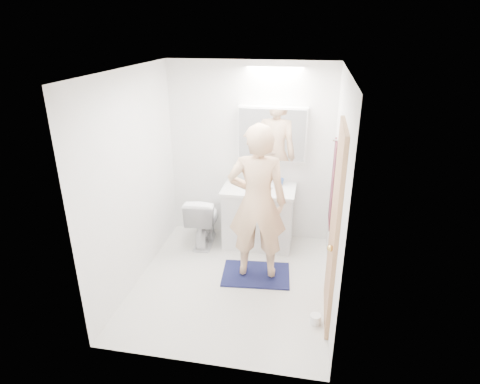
% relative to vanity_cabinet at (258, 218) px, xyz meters
% --- Properties ---
extents(floor, '(2.50, 2.50, 0.00)m').
position_rel_vanity_cabinet_xyz_m(floor, '(-0.17, -0.96, -0.39)').
color(floor, silver).
rests_on(floor, ground).
extents(ceiling, '(2.50, 2.50, 0.00)m').
position_rel_vanity_cabinet_xyz_m(ceiling, '(-0.17, -0.96, 2.01)').
color(ceiling, white).
rests_on(ceiling, floor).
extents(wall_back, '(2.50, 0.00, 2.50)m').
position_rel_vanity_cabinet_xyz_m(wall_back, '(-0.17, 0.29, 0.81)').
color(wall_back, white).
rests_on(wall_back, floor).
extents(wall_front, '(2.50, 0.00, 2.50)m').
position_rel_vanity_cabinet_xyz_m(wall_front, '(-0.17, -2.21, 0.81)').
color(wall_front, white).
rests_on(wall_front, floor).
extents(wall_left, '(0.00, 2.50, 2.50)m').
position_rel_vanity_cabinet_xyz_m(wall_left, '(-1.27, -0.96, 0.81)').
color(wall_left, white).
rests_on(wall_left, floor).
extents(wall_right, '(0.00, 2.50, 2.50)m').
position_rel_vanity_cabinet_xyz_m(wall_right, '(0.93, -0.96, 0.81)').
color(wall_right, white).
rests_on(wall_right, floor).
extents(vanity_cabinet, '(0.90, 0.55, 0.78)m').
position_rel_vanity_cabinet_xyz_m(vanity_cabinet, '(0.00, 0.00, 0.00)').
color(vanity_cabinet, silver).
rests_on(vanity_cabinet, floor).
extents(countertop, '(0.95, 0.58, 0.04)m').
position_rel_vanity_cabinet_xyz_m(countertop, '(-0.00, -0.00, 0.41)').
color(countertop, white).
rests_on(countertop, vanity_cabinet).
extents(sink_basin, '(0.36, 0.36, 0.03)m').
position_rel_vanity_cabinet_xyz_m(sink_basin, '(-0.00, 0.03, 0.45)').
color(sink_basin, white).
rests_on(sink_basin, countertop).
extents(faucet, '(0.02, 0.02, 0.16)m').
position_rel_vanity_cabinet_xyz_m(faucet, '(-0.00, 0.22, 0.51)').
color(faucet, silver).
rests_on(faucet, countertop).
extents(medicine_cabinet, '(0.88, 0.14, 0.70)m').
position_rel_vanity_cabinet_xyz_m(medicine_cabinet, '(0.13, 0.21, 1.11)').
color(medicine_cabinet, white).
rests_on(medicine_cabinet, wall_back).
extents(mirror_panel, '(0.84, 0.01, 0.66)m').
position_rel_vanity_cabinet_xyz_m(mirror_panel, '(0.13, 0.13, 1.11)').
color(mirror_panel, silver).
rests_on(mirror_panel, medicine_cabinet).
extents(toilet, '(0.44, 0.72, 0.71)m').
position_rel_vanity_cabinet_xyz_m(toilet, '(-0.74, -0.11, -0.04)').
color(toilet, white).
rests_on(toilet, floor).
extents(bath_rug, '(0.85, 0.62, 0.02)m').
position_rel_vanity_cabinet_xyz_m(bath_rug, '(0.09, -0.77, -0.38)').
color(bath_rug, '#171646').
rests_on(bath_rug, floor).
extents(person, '(0.70, 0.49, 1.82)m').
position_rel_vanity_cabinet_xyz_m(person, '(0.09, -0.77, 0.57)').
color(person, '#E1B287').
rests_on(person, bath_rug).
extents(door, '(0.04, 0.80, 2.00)m').
position_rel_vanity_cabinet_xyz_m(door, '(0.91, -1.31, 0.61)').
color(door, tan).
rests_on(door, wall_right).
extents(door_knob, '(0.06, 0.06, 0.06)m').
position_rel_vanity_cabinet_xyz_m(door_knob, '(0.87, -1.61, 0.56)').
color(door_knob, gold).
rests_on(door_knob, door).
extents(towel, '(0.02, 0.42, 1.00)m').
position_rel_vanity_cabinet_xyz_m(towel, '(0.91, -0.41, 0.71)').
color(towel, '#141239').
rests_on(towel, wall_right).
extents(towel_hook, '(0.07, 0.02, 0.02)m').
position_rel_vanity_cabinet_xyz_m(towel_hook, '(0.90, -0.41, 1.23)').
color(towel_hook, silver).
rests_on(towel_hook, wall_right).
extents(soap_bottle_a, '(0.13, 0.13, 0.25)m').
position_rel_vanity_cabinet_xyz_m(soap_bottle_a, '(-0.36, 0.15, 0.55)').
color(soap_bottle_a, beige).
rests_on(soap_bottle_a, countertop).
extents(soap_bottle_b, '(0.10, 0.10, 0.16)m').
position_rel_vanity_cabinet_xyz_m(soap_bottle_b, '(-0.15, 0.18, 0.51)').
color(soap_bottle_b, '#589BBD').
rests_on(soap_bottle_b, countertop).
extents(toothbrush_cup, '(0.11, 0.11, 0.09)m').
position_rel_vanity_cabinet_xyz_m(toothbrush_cup, '(0.26, 0.16, 0.48)').
color(toothbrush_cup, '#3C66B6').
rests_on(toothbrush_cup, countertop).
extents(toilet_paper_roll, '(0.11, 0.11, 0.10)m').
position_rel_vanity_cabinet_xyz_m(toilet_paper_roll, '(0.80, -1.50, -0.34)').
color(toilet_paper_roll, white).
rests_on(toilet_paper_roll, floor).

